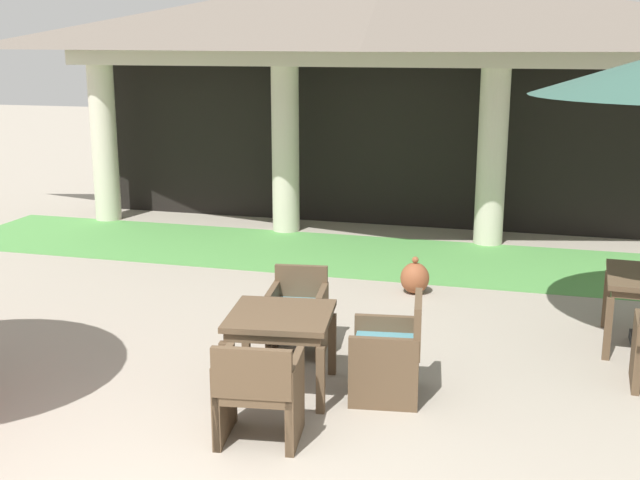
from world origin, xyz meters
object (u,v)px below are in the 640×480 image
Objects in this scene: patio_chair_mid_left_east at (390,351)px; terracotta_urn at (415,278)px; patio_chair_mid_left_north at (298,312)px; patio_chair_mid_left_south at (258,391)px; patio_table_mid_left at (280,324)px.

patio_chair_mid_left_east reaches higher than terracotta_urn.
patio_chair_mid_left_east is (1.06, -0.80, 0.01)m from patio_chair_mid_left_north.
patio_chair_mid_left_south is (0.25, -1.86, 0.02)m from patio_chair_mid_left_north.
patio_chair_mid_left_south reaches higher than patio_table_mid_left.
patio_chair_mid_left_north is 0.91× the size of patio_chair_mid_left_east.
terracotta_urn is at bearing -3.00° from patio_chair_mid_left_east.
patio_chair_mid_left_south is at bearing -82.33° from patio_table_mid_left.
patio_table_mid_left is 3.18m from terracotta_urn.
patio_chair_mid_left_east is at bearing 7.67° from patio_table_mid_left.
patio_chair_mid_left_east is 1.95× the size of terracotta_urn.
patio_chair_mid_left_north is at bearing -110.96° from terracotta_urn.
patio_chair_mid_left_east is at bearing 135.30° from patio_chair_mid_left_north.
patio_chair_mid_left_east is 2.97m from terracotta_urn.
patio_chair_mid_left_south is 1.82× the size of terracotta_urn.
patio_chair_mid_left_east is 1.34m from patio_chair_mid_left_south.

